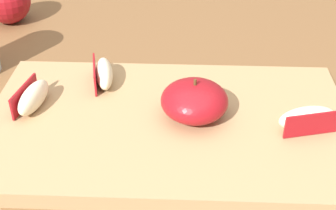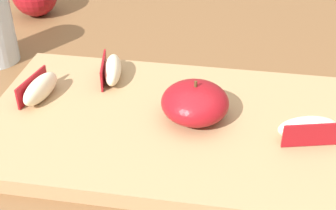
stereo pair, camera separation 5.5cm
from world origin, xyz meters
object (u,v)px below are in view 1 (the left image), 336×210
at_px(cutting_board, 168,125).
at_px(apple_wedge_front, 33,97).
at_px(whole_apple_red_delicious, 7,0).
at_px(apple_half_skin_up, 194,101).
at_px(apple_wedge_near_knife, 103,73).
at_px(apple_wedge_left, 307,119).

relative_size(cutting_board, apple_wedge_front, 6.17).
height_order(cutting_board, whole_apple_red_delicious, whole_apple_red_delicious).
bearing_deg(cutting_board, apple_half_skin_up, 13.32).
distance_m(apple_wedge_near_knife, whole_apple_red_delicious, 0.31).
bearing_deg(apple_half_skin_up, cutting_board, -166.68).
bearing_deg(apple_wedge_front, apple_wedge_near_knife, 37.83).
height_order(apple_half_skin_up, apple_wedge_left, apple_half_skin_up).
bearing_deg(cutting_board, whole_apple_red_delicious, 133.71).
bearing_deg(apple_wedge_front, whole_apple_red_delicious, 113.68).
relative_size(apple_wedge_front, whole_apple_red_delicious, 0.80).
bearing_deg(apple_wedge_near_knife, whole_apple_red_delicious, 131.66).
bearing_deg(whole_apple_red_delicious, apple_wedge_front, -66.32).
xyz_separation_m(apple_wedge_near_knife, apple_wedge_front, (-0.08, -0.06, 0.00)).
bearing_deg(apple_wedge_left, apple_wedge_near_knife, 159.99).
height_order(cutting_board, apple_wedge_near_knife, apple_wedge_near_knife).
height_order(apple_half_skin_up, apple_wedge_near_knife, apple_half_skin_up).
relative_size(apple_wedge_left, whole_apple_red_delicious, 0.81).
bearing_deg(apple_wedge_left, apple_wedge_front, 174.65).
bearing_deg(apple_wedge_near_knife, apple_wedge_left, -20.01).
bearing_deg(apple_wedge_left, whole_apple_red_delicious, 144.75).
bearing_deg(whole_apple_red_delicious, apple_half_skin_up, -42.72).
bearing_deg(apple_wedge_near_knife, apple_wedge_front, -142.17).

